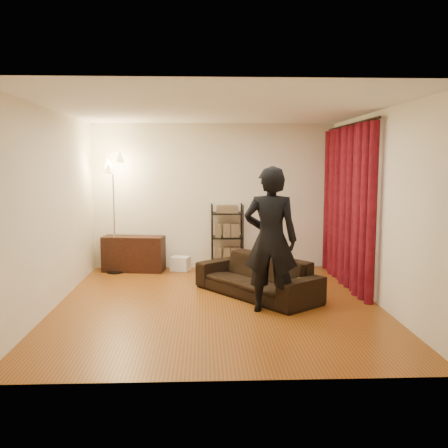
{
  "coord_description": "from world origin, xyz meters",
  "views": [
    {
      "loc": [
        -0.19,
        -6.84,
        1.98
      ],
      "look_at": [
        0.1,
        0.3,
        1.1
      ],
      "focal_mm": 40.0,
      "sensor_mm": 36.0,
      "label": 1
    }
  ],
  "objects_px": {
    "sofa": "(257,276)",
    "media_cabinet": "(134,254)",
    "floor_lamp": "(114,215)",
    "wire_shelf": "(227,237)",
    "person": "(271,240)",
    "storage_boxes": "(181,264)"
  },
  "relations": [
    {
      "from": "floor_lamp",
      "to": "wire_shelf",
      "type": "bearing_deg",
      "value": 4.45
    },
    {
      "from": "sofa",
      "to": "floor_lamp",
      "type": "height_order",
      "value": "floor_lamp"
    },
    {
      "from": "person",
      "to": "wire_shelf",
      "type": "xyz_separation_m",
      "value": [
        -0.45,
        2.63,
        -0.36
      ]
    },
    {
      "from": "sofa",
      "to": "storage_boxes",
      "type": "xyz_separation_m",
      "value": [
        -1.22,
        1.8,
        -0.16
      ]
    },
    {
      "from": "person",
      "to": "media_cabinet",
      "type": "height_order",
      "value": "person"
    },
    {
      "from": "person",
      "to": "storage_boxes",
      "type": "distance_m",
      "value": 3.02
    },
    {
      "from": "wire_shelf",
      "to": "media_cabinet",
      "type": "bearing_deg",
      "value": -179.43
    },
    {
      "from": "wire_shelf",
      "to": "floor_lamp",
      "type": "distance_m",
      "value": 2.09
    },
    {
      "from": "media_cabinet",
      "to": "wire_shelf",
      "type": "height_order",
      "value": "wire_shelf"
    },
    {
      "from": "sofa",
      "to": "wire_shelf",
      "type": "distance_m",
      "value": 1.91
    },
    {
      "from": "sofa",
      "to": "media_cabinet",
      "type": "relative_size",
      "value": 1.82
    },
    {
      "from": "wire_shelf",
      "to": "floor_lamp",
      "type": "bearing_deg",
      "value": -176.19
    },
    {
      "from": "storage_boxes",
      "to": "wire_shelf",
      "type": "height_order",
      "value": "wire_shelf"
    },
    {
      "from": "sofa",
      "to": "wire_shelf",
      "type": "relative_size",
      "value": 1.65
    },
    {
      "from": "person",
      "to": "floor_lamp",
      "type": "relative_size",
      "value": 0.92
    },
    {
      "from": "sofa",
      "to": "person",
      "type": "height_order",
      "value": "person"
    },
    {
      "from": "media_cabinet",
      "to": "floor_lamp",
      "type": "bearing_deg",
      "value": -150.94
    },
    {
      "from": "sofa",
      "to": "storage_boxes",
      "type": "bearing_deg",
      "value": 176.76
    },
    {
      "from": "person",
      "to": "wire_shelf",
      "type": "distance_m",
      "value": 2.69
    },
    {
      "from": "sofa",
      "to": "storage_boxes",
      "type": "relative_size",
      "value": 6.25
    },
    {
      "from": "media_cabinet",
      "to": "wire_shelf",
      "type": "xyz_separation_m",
      "value": [
        1.72,
        0.04,
        0.29
      ]
    },
    {
      "from": "sofa",
      "to": "floor_lamp",
      "type": "xyz_separation_m",
      "value": [
        -2.39,
        1.69,
        0.75
      ]
    }
  ]
}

